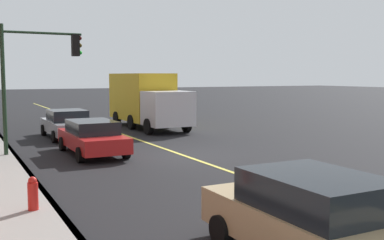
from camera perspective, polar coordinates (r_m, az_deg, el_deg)
The scene contains 9 objects.
ground at distance 18.92m, azimuth -0.97°, elevation -4.45°, with size 200.00×200.00×0.00m, color black.
curb_edge at distance 17.13m, azimuth -20.07°, elevation -5.59°, with size 80.00×0.16×0.15m, color slate.
lane_stripe_center at distance 18.92m, azimuth -0.97°, elevation -4.43°, with size 80.00×0.16×0.01m, color #D8CC4C.
car_tan at distance 8.37m, azimuth 14.82°, elevation -11.68°, with size 4.51×2.10×1.61m.
car_red at distance 19.54m, azimuth -12.23°, elevation -2.04°, with size 4.79×2.03×1.43m.
car_silver at distance 25.13m, azimuth -15.19°, elevation -0.43°, with size 4.72×2.12×1.48m.
truck_yellow at distance 29.10m, azimuth -5.69°, elevation 2.56°, with size 8.18×2.65×3.41m.
traffic_light_mast at distance 19.65m, azimuth -18.81°, elevation 6.17°, with size 0.28×3.20×5.28m.
fire_hydrant at distance 11.49m, azimuth -19.08°, elevation -8.95°, with size 0.24×0.24×0.94m.
Camera 1 is at (-16.70, 8.27, 3.28)m, focal length 43.09 mm.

